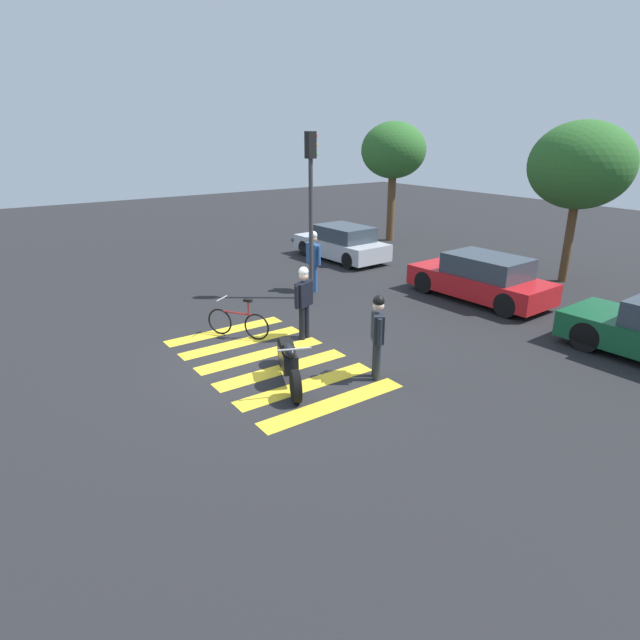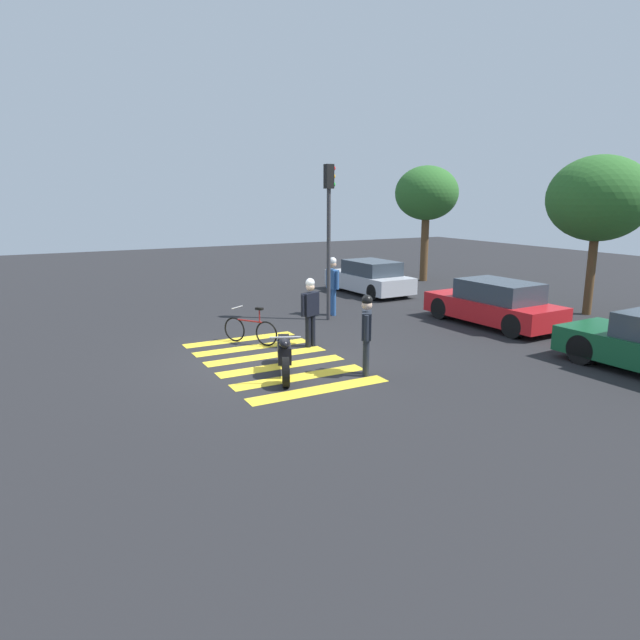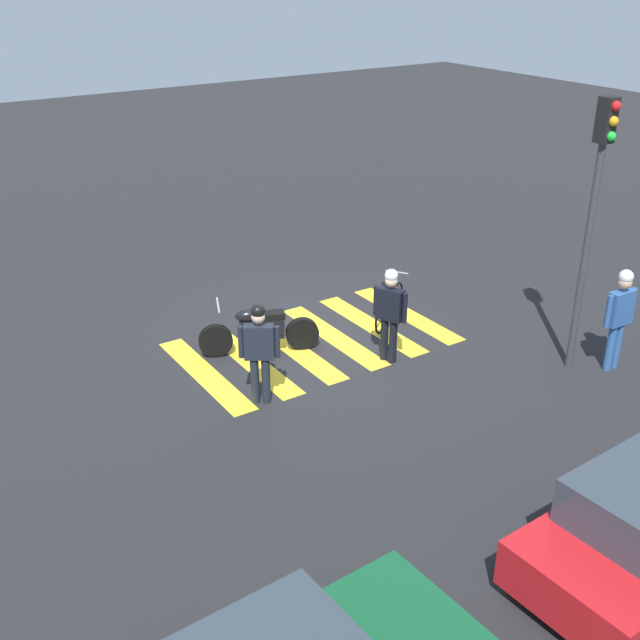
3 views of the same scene
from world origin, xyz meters
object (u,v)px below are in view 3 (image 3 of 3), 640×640
at_px(officer_on_foot, 390,309).
at_px(leaning_bicycle, 389,306).
at_px(pedestrian_bystander, 620,312).
at_px(police_motorcycle, 259,330).
at_px(traffic_light_pole, 595,197).
at_px(officer_by_motorcycle, 259,347).

bearing_deg(officer_on_foot, leaning_bicycle, -128.50).
bearing_deg(pedestrian_bystander, police_motorcycle, -38.97).
bearing_deg(leaning_bicycle, officer_on_foot, 51.50).
xyz_separation_m(leaning_bicycle, officer_on_foot, (0.98, 1.24, 0.65)).
xyz_separation_m(police_motorcycle, pedestrian_bystander, (-4.86, 3.93, 0.64)).
bearing_deg(traffic_light_pole, police_motorcycle, -39.02).
bearing_deg(officer_on_foot, pedestrian_bystander, 142.24).
height_order(police_motorcycle, officer_on_foot, officer_on_foot).
distance_m(officer_on_foot, traffic_light_pole, 3.82).
distance_m(police_motorcycle, leaning_bicycle, 2.77).
height_order(pedestrian_bystander, traffic_light_pole, traffic_light_pole).
bearing_deg(police_motorcycle, officer_on_foot, 139.00).
xyz_separation_m(police_motorcycle, officer_by_motorcycle, (0.84, 1.53, 0.55)).
relative_size(pedestrian_bystander, traffic_light_pole, 0.40).
relative_size(police_motorcycle, officer_on_foot, 1.18).
distance_m(police_motorcycle, officer_on_foot, 2.41).
height_order(police_motorcycle, traffic_light_pole, traffic_light_pole).
xyz_separation_m(police_motorcycle, traffic_light_pole, (-4.31, 3.49, 2.65)).
height_order(officer_on_foot, traffic_light_pole, traffic_light_pole).
relative_size(police_motorcycle, traffic_light_pole, 0.45).
bearing_deg(traffic_light_pole, pedestrian_bystander, 141.43).
bearing_deg(pedestrian_bystander, officer_by_motorcycle, -22.86).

